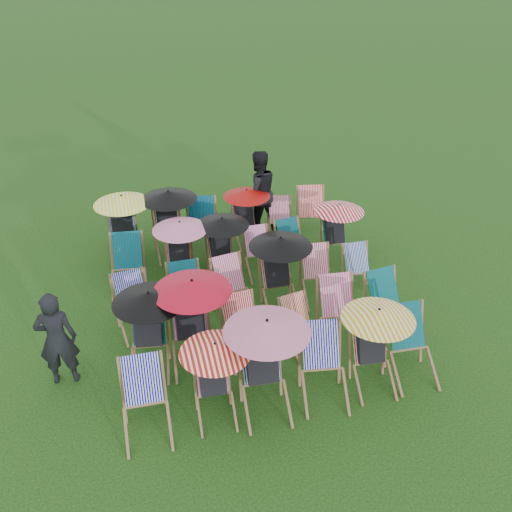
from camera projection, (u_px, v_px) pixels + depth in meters
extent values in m
plane|color=black|center=(254.00, 310.00, 10.21)|extent=(100.00, 100.00, 0.00)
cube|color=#08079E|center=(142.00, 379.00, 7.74)|extent=(0.53, 0.39, 0.61)
cube|color=#F93195|center=(212.00, 374.00, 7.99)|extent=(0.45, 0.34, 0.52)
cube|color=black|center=(212.00, 376.00, 7.95)|extent=(0.38, 0.39, 0.54)
sphere|color=tan|center=(210.00, 356.00, 7.88)|extent=(0.19, 0.19, 0.19)
cylinder|color=black|center=(216.00, 364.00, 7.81)|extent=(0.03, 0.03, 0.63)
cone|color=red|center=(215.00, 348.00, 7.66)|extent=(0.99, 0.99, 0.15)
cube|color=#070C9E|center=(260.00, 358.00, 8.08)|extent=(0.55, 0.42, 0.63)
cube|color=black|center=(261.00, 361.00, 8.04)|extent=(0.46, 0.48, 0.66)
sphere|color=tan|center=(260.00, 337.00, 7.95)|extent=(0.23, 0.23, 0.23)
cylinder|color=black|center=(267.00, 346.00, 7.86)|extent=(0.03, 0.03, 0.77)
cone|color=#D06A8C|center=(267.00, 326.00, 7.68)|extent=(1.21, 1.21, 0.19)
cube|color=#0D0793|center=(321.00, 345.00, 8.32)|extent=(0.59, 0.47, 0.64)
cube|color=red|center=(369.00, 342.00, 8.51)|extent=(0.50, 0.38, 0.56)
cube|color=black|center=(370.00, 344.00, 8.47)|extent=(0.42, 0.43, 0.59)
sphere|color=tan|center=(369.00, 323.00, 8.39)|extent=(0.21, 0.21, 0.21)
cylinder|color=black|center=(376.00, 331.00, 8.31)|extent=(0.03, 0.03, 0.69)
cone|color=#E7AB0C|center=(379.00, 314.00, 8.15)|extent=(1.08, 1.08, 0.17)
cube|color=#0A6C36|center=(406.00, 326.00, 8.69)|extent=(0.55, 0.42, 0.63)
cube|color=#096624|center=(149.00, 325.00, 8.82)|extent=(0.53, 0.43, 0.58)
cube|color=black|center=(149.00, 327.00, 8.77)|extent=(0.46, 0.48, 0.60)
sphere|color=tan|center=(147.00, 307.00, 8.69)|extent=(0.21, 0.21, 0.21)
cylinder|color=black|center=(151.00, 315.00, 8.61)|extent=(0.03, 0.03, 0.71)
cone|color=black|center=(149.00, 297.00, 8.44)|extent=(1.11, 1.11, 0.17)
cube|color=#ED2F97|center=(190.00, 316.00, 8.92)|extent=(0.55, 0.43, 0.63)
cube|color=black|center=(190.00, 318.00, 8.87)|extent=(0.47, 0.48, 0.66)
sphere|color=tan|center=(188.00, 296.00, 8.78)|extent=(0.23, 0.23, 0.23)
cylinder|color=black|center=(193.00, 305.00, 8.69)|extent=(0.03, 0.03, 0.77)
cone|color=#B50A21|center=(192.00, 286.00, 8.51)|extent=(1.20, 1.20, 0.19)
cube|color=red|center=(239.00, 313.00, 9.07)|extent=(0.51, 0.39, 0.58)
cube|color=red|center=(295.00, 311.00, 9.25)|extent=(0.48, 0.40, 0.51)
cube|color=#F03080|center=(336.00, 295.00, 9.39)|extent=(0.56, 0.44, 0.63)
cube|color=#0A712B|center=(383.00, 289.00, 9.58)|extent=(0.55, 0.43, 0.61)
cube|color=#0C08AF|center=(130.00, 290.00, 9.62)|extent=(0.54, 0.43, 0.58)
cube|color=#0A6F43|center=(184.00, 280.00, 9.87)|extent=(0.50, 0.37, 0.59)
cube|color=#E12D77|center=(228.00, 273.00, 10.04)|extent=(0.55, 0.44, 0.59)
cube|color=red|center=(275.00, 268.00, 10.19)|extent=(0.49, 0.36, 0.58)
cube|color=black|center=(276.00, 270.00, 10.15)|extent=(0.41, 0.42, 0.61)
sphere|color=tan|center=(275.00, 252.00, 10.07)|extent=(0.21, 0.21, 0.21)
cylinder|color=black|center=(280.00, 258.00, 9.99)|extent=(0.03, 0.03, 0.71)
cone|color=black|center=(281.00, 242.00, 9.82)|extent=(1.11, 1.11, 0.17)
cube|color=#D52A58|center=(315.00, 261.00, 10.44)|extent=(0.51, 0.39, 0.57)
cube|color=#072994|center=(356.00, 258.00, 10.61)|extent=(0.45, 0.33, 0.52)
cube|color=#0A723E|center=(127.00, 250.00, 10.64)|extent=(0.56, 0.44, 0.62)
cube|color=red|center=(179.00, 249.00, 10.86)|extent=(0.48, 0.38, 0.54)
cube|color=black|center=(179.00, 250.00, 10.82)|extent=(0.42, 0.43, 0.56)
sphere|color=tan|center=(177.00, 235.00, 10.74)|extent=(0.20, 0.20, 0.20)
cylinder|color=black|center=(181.00, 240.00, 10.67)|extent=(0.03, 0.03, 0.66)
cone|color=pink|center=(180.00, 226.00, 10.51)|extent=(1.03, 1.03, 0.16)
cube|color=#C2060E|center=(219.00, 245.00, 11.03)|extent=(0.45, 0.33, 0.53)
cube|color=black|center=(220.00, 246.00, 10.99)|extent=(0.37, 0.39, 0.55)
sphere|color=tan|center=(218.00, 230.00, 10.91)|extent=(0.19, 0.19, 0.19)
cylinder|color=black|center=(223.00, 235.00, 10.84)|extent=(0.03, 0.03, 0.65)
cone|color=black|center=(222.00, 222.00, 10.69)|extent=(1.02, 1.02, 0.16)
cube|color=#F330A8|center=(256.00, 240.00, 11.15)|extent=(0.45, 0.33, 0.53)
cube|color=#096728|center=(289.00, 233.00, 11.38)|extent=(0.50, 0.40, 0.54)
cube|color=#0A6E41|center=(334.00, 230.00, 11.57)|extent=(0.45, 0.35, 0.52)
cube|color=black|center=(334.00, 231.00, 11.53)|extent=(0.39, 0.40, 0.54)
sphere|color=tan|center=(334.00, 216.00, 11.46)|extent=(0.19, 0.19, 0.19)
cylinder|color=black|center=(338.00, 221.00, 11.39)|extent=(0.03, 0.03, 0.63)
cone|color=red|center=(339.00, 208.00, 11.23)|extent=(0.99, 0.99, 0.15)
cube|color=#0731A2|center=(122.00, 225.00, 11.59)|extent=(0.50, 0.38, 0.59)
cube|color=black|center=(122.00, 226.00, 11.54)|extent=(0.42, 0.44, 0.61)
sphere|color=tan|center=(120.00, 209.00, 11.46)|extent=(0.22, 0.22, 0.22)
cylinder|color=black|center=(124.00, 215.00, 11.38)|extent=(0.03, 0.03, 0.72)
cone|color=#FCFF0D|center=(122.00, 200.00, 11.21)|extent=(1.13, 1.13, 0.17)
cube|color=red|center=(167.00, 220.00, 11.74)|extent=(0.50, 0.37, 0.59)
cube|color=black|center=(167.00, 221.00, 11.70)|extent=(0.42, 0.44, 0.62)
sphere|color=tan|center=(165.00, 205.00, 11.62)|extent=(0.22, 0.22, 0.22)
cylinder|color=black|center=(170.00, 210.00, 11.54)|extent=(0.03, 0.03, 0.72)
cone|color=black|center=(168.00, 195.00, 11.37)|extent=(1.14, 1.14, 0.18)
cube|color=#0A6A42|center=(201.00, 213.00, 11.90)|extent=(0.60, 0.49, 0.64)
cube|color=#DA2B85|center=(243.00, 214.00, 12.18)|extent=(0.44, 0.34, 0.51)
cube|color=black|center=(244.00, 215.00, 12.15)|extent=(0.37, 0.39, 0.53)
sphere|color=tan|center=(243.00, 201.00, 12.07)|extent=(0.19, 0.19, 0.19)
cylinder|color=black|center=(247.00, 205.00, 12.01)|extent=(0.03, 0.03, 0.62)
cone|color=#A10B09|center=(247.00, 193.00, 11.86)|extent=(0.98, 0.98, 0.15)
cube|color=#DC2C66|center=(279.00, 209.00, 12.32)|extent=(0.49, 0.39, 0.53)
cube|color=red|center=(311.00, 201.00, 12.42)|extent=(0.58, 0.48, 0.62)
imported|color=black|center=(57.00, 339.00, 8.29)|extent=(0.60, 0.42, 1.59)
imported|color=black|center=(258.00, 192.00, 12.29)|extent=(0.99, 0.82, 1.85)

